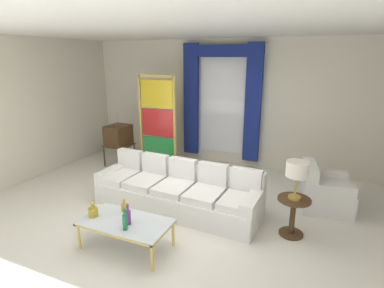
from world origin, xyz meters
The scene contains 17 objects.
ground_plane centered at (0.00, 0.00, 0.00)m, with size 16.00×16.00×0.00m, color silver.
wall_rear centered at (0.00, 3.06, 1.50)m, with size 8.00×0.12×3.00m, color silver.
wall_left centered at (-3.66, 0.60, 1.50)m, with size 0.12×7.00×3.00m, color silver.
ceiling_slab centered at (0.00, 0.80, 3.02)m, with size 8.00×7.60×0.04m, color white.
curtained_window centered at (-0.13, 2.89, 1.74)m, with size 2.00×0.17×2.70m.
couch_white_long centered at (-0.07, 0.42, 0.31)m, with size 2.96×1.06×0.86m.
coffee_table centered at (-0.22, -0.95, 0.37)m, with size 1.25×0.66×0.41m.
bottle_blue_decanter centered at (-0.09, -1.13, 0.53)m, with size 0.06×0.06×0.31m.
bottle_crystal_tall centered at (-0.72, -1.01, 0.49)m, with size 0.14×0.14×0.23m.
bottle_amber_squat centered at (-0.14, -0.99, 0.53)m, with size 0.08×0.08×0.30m.
bottle_ruby_flask centered at (-0.39, -0.72, 0.48)m, with size 0.10×0.10×0.21m.
vintage_tv centered at (-2.39, 1.85, 0.73)m, with size 0.62×0.63×1.35m.
armchair_white centered at (2.27, 1.41, 0.29)m, with size 0.93×0.92×0.80m.
stained_glass_divider centered at (-1.40, 2.04, 1.06)m, with size 0.95×0.05×2.20m.
peacock_figurine centered at (-0.98, 1.74, 0.22)m, with size 0.44×0.60×0.50m.
round_side_table centered at (1.87, 0.30, 0.36)m, with size 0.48×0.48×0.59m.
table_lamp_brass centered at (1.87, 0.30, 1.03)m, with size 0.32×0.32×0.57m.
Camera 1 is at (2.10, -4.00, 2.59)m, focal length 28.39 mm.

